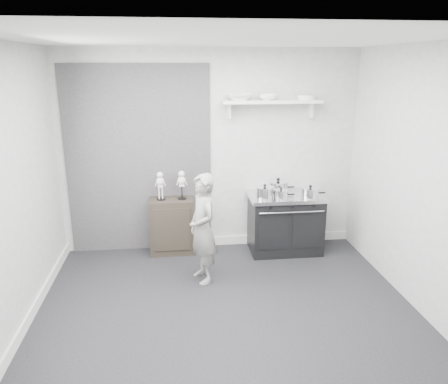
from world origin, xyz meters
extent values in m
plane|color=black|center=(0.00, 0.00, 0.00)|extent=(4.00, 4.00, 0.00)
cube|color=#9F9E9C|center=(0.00, 1.80, 1.35)|extent=(4.00, 0.02, 2.70)
cube|color=#9F9E9C|center=(0.00, -1.80, 1.35)|extent=(4.00, 0.02, 2.70)
cube|color=#9F9E9C|center=(-2.00, 0.00, 1.35)|extent=(0.02, 3.60, 2.70)
cube|color=#9F9E9C|center=(2.00, 0.00, 1.35)|extent=(0.02, 3.60, 2.70)
cube|color=silver|center=(0.00, 0.00, 2.70)|extent=(4.00, 3.60, 0.02)
cube|color=black|center=(-0.95, 1.79, 1.25)|extent=(1.90, 0.02, 2.50)
cube|color=silver|center=(1.00, 1.78, 0.06)|extent=(2.00, 0.03, 0.12)
cube|color=silver|center=(-1.98, 0.00, 0.06)|extent=(0.03, 3.60, 0.12)
cube|color=silver|center=(0.80, 1.67, 2.02)|extent=(1.30, 0.26, 0.04)
cube|color=silver|center=(0.25, 1.74, 1.90)|extent=(0.03, 0.12, 0.20)
cube|color=silver|center=(1.35, 1.74, 1.90)|extent=(0.03, 0.12, 0.20)
cube|color=black|center=(0.99, 1.48, 0.38)|extent=(0.95, 0.57, 0.76)
cube|color=silver|center=(0.99, 1.48, 0.78)|extent=(1.00, 0.61, 0.05)
cube|color=black|center=(0.76, 1.20, 0.40)|extent=(0.40, 0.02, 0.49)
cube|color=black|center=(1.22, 1.20, 0.40)|extent=(0.40, 0.02, 0.49)
cylinder|color=silver|center=(0.99, 1.17, 0.66)|extent=(0.85, 0.02, 0.02)
cylinder|color=black|center=(0.71, 1.18, 0.74)|extent=(0.04, 0.03, 0.04)
cylinder|color=black|center=(0.99, 1.18, 0.74)|extent=(0.04, 0.03, 0.04)
cylinder|color=black|center=(1.27, 1.18, 0.74)|extent=(0.04, 0.03, 0.04)
cube|color=black|center=(-0.55, 1.61, 0.38)|extent=(0.58, 0.34, 0.76)
imported|color=gray|center=(-0.19, 0.75, 0.65)|extent=(0.45, 0.55, 1.31)
cylinder|color=silver|center=(0.67, 1.35, 0.88)|extent=(0.22, 0.22, 0.14)
cylinder|color=silver|center=(0.67, 1.35, 0.95)|extent=(0.23, 0.23, 0.01)
sphere|color=black|center=(0.67, 1.35, 0.98)|extent=(0.04, 0.04, 0.04)
cylinder|color=black|center=(0.82, 1.35, 0.88)|extent=(0.10, 0.02, 0.02)
cylinder|color=silver|center=(0.90, 1.60, 0.88)|extent=(0.27, 0.27, 0.14)
cylinder|color=silver|center=(0.90, 1.60, 0.96)|extent=(0.28, 0.28, 0.01)
sphere|color=black|center=(0.90, 1.60, 0.99)|extent=(0.05, 0.05, 0.05)
cylinder|color=black|center=(1.08, 1.60, 0.88)|extent=(0.10, 0.02, 0.02)
cylinder|color=silver|center=(1.27, 1.32, 0.86)|extent=(0.23, 0.23, 0.12)
cylinder|color=silver|center=(1.27, 1.32, 0.93)|extent=(0.23, 0.23, 0.01)
sphere|color=black|center=(1.27, 1.32, 0.96)|extent=(0.04, 0.04, 0.04)
cylinder|color=black|center=(1.42, 1.32, 0.86)|extent=(0.10, 0.02, 0.02)
cylinder|color=silver|center=(0.88, 1.33, 0.86)|extent=(0.18, 0.18, 0.10)
cylinder|color=silver|center=(0.88, 1.33, 0.92)|extent=(0.18, 0.18, 0.01)
sphere|color=black|center=(0.88, 1.33, 0.94)|extent=(0.03, 0.03, 0.03)
cylinder|color=black|center=(1.00, 1.33, 0.86)|extent=(0.10, 0.02, 0.02)
imported|color=white|center=(0.37, 1.67, 2.08)|extent=(0.32, 0.32, 0.08)
imported|color=white|center=(0.74, 1.67, 2.08)|extent=(0.24, 0.24, 0.07)
cylinder|color=silver|center=(1.26, 1.67, 2.07)|extent=(0.24, 0.24, 0.06)
camera|label=1|loc=(-0.50, -3.97, 2.50)|focal=35.00mm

